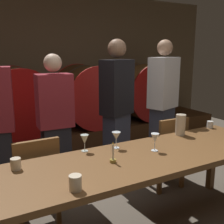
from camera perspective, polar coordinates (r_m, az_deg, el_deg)
The scene contains 19 objects.
back_wall at distance 4.74m, azimuth -14.08°, elevation 7.94°, with size 6.52×0.24×2.56m, color brown.
barrel_shelf at distance 4.42m, azimuth -11.47°, elevation -6.24°, with size 5.87×0.90×0.45m, color #4C2D16.
wine_barrel_center_left at distance 4.13m, azimuth -19.13°, elevation 2.08°, with size 0.98×0.86×0.98m.
wine_barrel_center_right at distance 4.44m, azimuth -5.05°, elevation 3.42°, with size 0.98×0.86×0.98m.
wine_barrel_far_right at distance 4.96m, azimuth 6.11°, elevation 4.33°, with size 0.98×0.86×0.98m.
dining_table at distance 2.40m, azimuth 6.93°, elevation -10.44°, with size 2.58×0.77×0.77m.
chair_left at distance 2.68m, azimuth -15.57°, elevation -13.00°, with size 0.40×0.40×0.88m.
chair_right at distance 3.36m, azimuth 11.31°, elevation -7.52°, with size 0.41×0.41×0.88m.
guest_center_left at distance 3.14m, azimuth -11.60°, elevation -2.73°, with size 0.39×0.26×1.60m.
guest_center_right at distance 3.37m, azimuth 1.00°, elevation 0.28°, with size 0.44×0.36×1.76m.
guest_far_right at distance 3.62m, azimuth 10.41°, elevation 0.83°, with size 0.44×0.35×1.76m.
candle_center at distance 2.19m, azimuth 0.19°, elevation -9.28°, with size 0.05×0.05×0.17m.
pitcher at distance 2.95m, azimuth 13.99°, elevation -2.58°, with size 0.10×0.10×0.22m.
wine_glass_left at distance 2.42m, azimuth -5.70°, elevation -5.74°, with size 0.07×0.07×0.15m.
wine_glass_center at distance 2.48m, azimuth 0.88°, elevation -5.04°, with size 0.08×0.08×0.15m.
wine_glass_right at distance 2.44m, azimuth 8.88°, elevation -5.44°, with size 0.07×0.07×0.16m.
cup_far_left at distance 2.19m, azimuth -19.31°, elevation -10.11°, with size 0.08×0.08×0.09m, color beige.
cup_center_left at distance 1.80m, azimuth -7.61°, elevation -14.31°, with size 0.08×0.08×0.10m, color beige.
cup_far_right at distance 3.34m, azimuth 19.62°, elevation -2.46°, with size 0.07×0.07×0.08m, color white.
Camera 1 is at (-1.22, -1.50, 1.62)m, focal length 44.16 mm.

